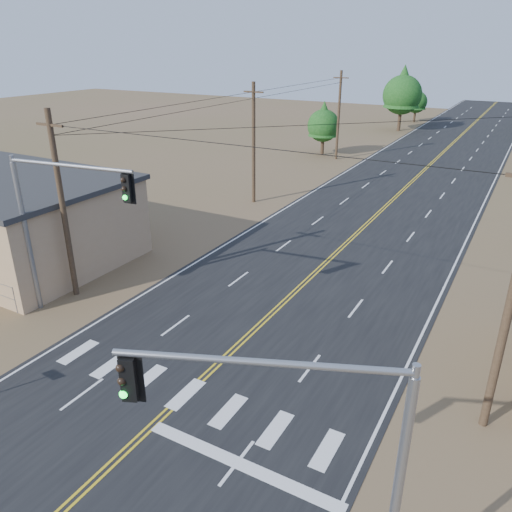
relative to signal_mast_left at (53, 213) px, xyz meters
The scene contains 10 objects.
road 22.39m from the signal_mast_left, 65.31° to the left, with size 15.00×200.00×0.02m, color black.
utility_pole_left_near 2.27m from the signal_mast_left, 129.49° to the left, with size 1.80×0.30×10.00m.
utility_pole_left_mid 21.78m from the signal_mast_left, 93.76° to the left, with size 1.80×0.30×10.00m.
utility_pole_left_far 41.76m from the signal_mast_left, 91.96° to the left, with size 1.80×0.30×10.00m.
utility_pole_right_near 19.65m from the signal_mast_left, ahead, with size 1.80×0.30×10.00m.
signal_mast_left is the anchor object (origin of this frame).
signal_mast_right 17.86m from the signal_mast_left, 23.01° to the right, with size 5.85×2.65×7.09m.
tree_left_near 43.35m from the signal_mast_left, 95.05° to the left, with size 3.88×3.88×6.46m.
tree_left_mid 66.38m from the signal_mast_left, 90.30° to the left, with size 5.91×5.91×9.85m.
tree_left_far 76.96m from the signal_mast_left, 90.28° to the left, with size 3.69×3.69×6.15m.
Camera 1 is at (10.27, -4.60, 12.87)m, focal length 35.00 mm.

